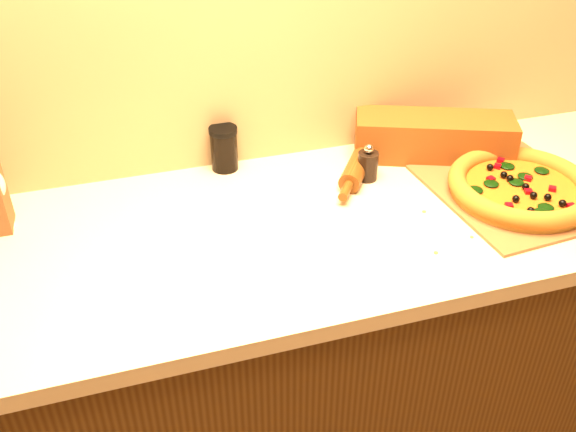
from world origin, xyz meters
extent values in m
cube|color=#44280E|center=(0.00, 1.43, 0.43)|extent=(2.80, 0.65, 0.86)
cube|color=beige|center=(0.00, 1.43, 0.88)|extent=(2.84, 0.68, 0.04)
cube|color=brown|center=(0.55, 1.39, 0.90)|extent=(0.40, 0.44, 0.01)
cube|color=brown|center=(0.53, 1.66, 0.90)|extent=(0.07, 0.17, 0.01)
cylinder|color=#B2842C|center=(0.55, 1.37, 0.92)|extent=(0.33, 0.33, 0.02)
cylinder|color=orange|center=(0.55, 1.37, 0.93)|extent=(0.28, 0.28, 0.01)
torus|color=brown|center=(0.55, 1.37, 0.94)|extent=(0.35, 0.35, 0.04)
ellipsoid|color=black|center=(0.60, 1.40, 0.94)|extent=(0.04, 0.04, 0.01)
sphere|color=black|center=(0.51, 1.35, 0.94)|extent=(0.02, 0.02, 0.02)
cube|color=maroon|center=(0.57, 1.32, 0.94)|extent=(0.02, 0.02, 0.01)
cylinder|color=black|center=(0.23, 1.56, 0.94)|extent=(0.05, 0.05, 0.07)
sphere|color=silver|center=(0.23, 1.56, 0.99)|extent=(0.02, 0.02, 0.02)
cylinder|color=#53300E|center=(0.24, 1.62, 0.93)|extent=(0.20, 0.25, 0.05)
cylinder|color=#53300E|center=(0.33, 1.76, 0.93)|extent=(0.05, 0.06, 0.02)
cylinder|color=#53300E|center=(0.14, 1.48, 0.93)|extent=(0.05, 0.06, 0.02)
cube|color=brown|center=(0.44, 1.62, 0.96)|extent=(0.44, 0.28, 0.11)
cylinder|color=silver|center=(-0.65, 1.60, 0.90)|extent=(0.06, 0.06, 0.00)
cylinder|color=black|center=(-0.11, 1.72, 0.95)|extent=(0.07, 0.07, 0.10)
cylinder|color=black|center=(-0.11, 1.72, 1.01)|extent=(0.07, 0.07, 0.01)
camera|label=1|loc=(-0.38, 0.27, 1.75)|focal=40.00mm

